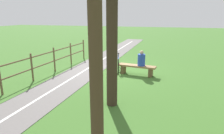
{
  "coord_description": "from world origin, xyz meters",
  "views": [
    {
      "loc": [
        -3.16,
        9.93,
        2.92
      ],
      "look_at": [
        -1.11,
        3.0,
        0.99
      ],
      "focal_mm": 31.58,
      "sensor_mm": 36.0,
      "label": 1
    }
  ],
  "objects_px": {
    "bench": "(137,68)",
    "backpack": "(114,69)",
    "tree_far_right": "(94,74)",
    "person_seated": "(141,59)",
    "bicycle": "(118,63)",
    "tree_by_path": "(112,43)"
  },
  "relations": [
    {
      "from": "bench",
      "to": "backpack",
      "type": "relative_size",
      "value": 4.49
    },
    {
      "from": "tree_far_right",
      "to": "tree_by_path",
      "type": "bearing_deg",
      "value": -77.23
    },
    {
      "from": "bicycle",
      "to": "tree_by_path",
      "type": "height_order",
      "value": "tree_by_path"
    },
    {
      "from": "bench",
      "to": "tree_far_right",
      "type": "height_order",
      "value": "tree_far_right"
    },
    {
      "from": "person_seated",
      "to": "tree_by_path",
      "type": "bearing_deg",
      "value": 90.14
    },
    {
      "from": "person_seated",
      "to": "backpack",
      "type": "xyz_separation_m",
      "value": [
        1.42,
        -0.07,
        -0.6
      ]
    },
    {
      "from": "backpack",
      "to": "tree_by_path",
      "type": "xyz_separation_m",
      "value": [
        -0.98,
        3.64,
        1.85
      ]
    },
    {
      "from": "bench",
      "to": "bicycle",
      "type": "relative_size",
      "value": 1.11
    },
    {
      "from": "bench",
      "to": "tree_by_path",
      "type": "bearing_deg",
      "value": 93.67
    },
    {
      "from": "bench",
      "to": "backpack",
      "type": "bearing_deg",
      "value": 5.23
    },
    {
      "from": "backpack",
      "to": "bench",
      "type": "bearing_deg",
      "value": 178.01
    },
    {
      "from": "backpack",
      "to": "tree_by_path",
      "type": "height_order",
      "value": "tree_by_path"
    },
    {
      "from": "backpack",
      "to": "tree_far_right",
      "type": "relative_size",
      "value": 0.09
    },
    {
      "from": "person_seated",
      "to": "bicycle",
      "type": "bearing_deg",
      "value": -17.78
    },
    {
      "from": "tree_far_right",
      "to": "bench",
      "type": "bearing_deg",
      "value": -85.37
    },
    {
      "from": "tree_far_right",
      "to": "person_seated",
      "type": "bearing_deg",
      "value": -87.12
    },
    {
      "from": "tree_far_right",
      "to": "bicycle",
      "type": "bearing_deg",
      "value": -77.73
    },
    {
      "from": "person_seated",
      "to": "bench",
      "type": "bearing_deg",
      "value": 0.0
    },
    {
      "from": "tree_far_right",
      "to": "backpack",
      "type": "bearing_deg",
      "value": -76.1
    },
    {
      "from": "bench",
      "to": "tree_by_path",
      "type": "height_order",
      "value": "tree_by_path"
    },
    {
      "from": "backpack",
      "to": "person_seated",
      "type": "bearing_deg",
      "value": 177.19
    },
    {
      "from": "bicycle",
      "to": "tree_by_path",
      "type": "distance_m",
      "value": 4.6
    }
  ]
}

